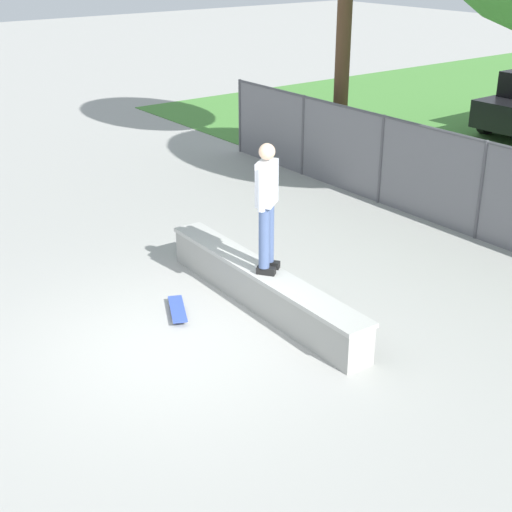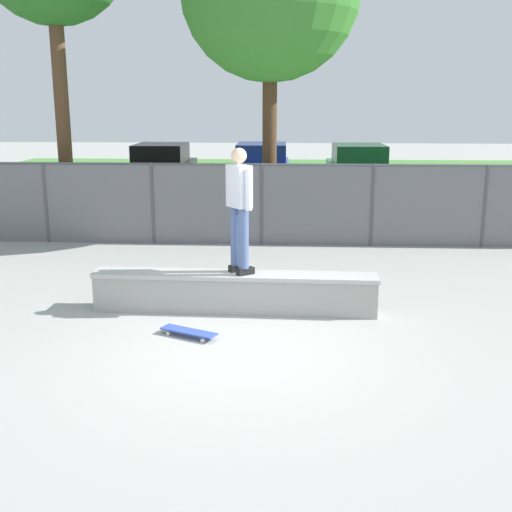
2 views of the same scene
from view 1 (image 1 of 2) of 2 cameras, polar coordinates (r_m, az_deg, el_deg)
The scene contains 5 objects.
ground_plane at distance 9.62m, azimuth -6.22°, elevation -6.88°, with size 80.00×80.00×0.00m, color #9E9E99.
concrete_ledge at distance 10.38m, azimuth 0.47°, elevation -2.46°, with size 4.20×0.60×0.58m.
skateboarder at distance 9.83m, azimuth 0.84°, elevation 4.20°, with size 0.43×0.50×1.82m.
skateboard at distance 10.32m, azimuth -6.14°, elevation -4.14°, with size 0.81×0.52×0.09m.
chainlink_fence at distance 13.10m, azimuth 17.16°, elevation 5.22°, with size 14.20×0.07×1.75m.
Camera 1 is at (7.21, -4.11, 4.87)m, focal length 51.30 mm.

